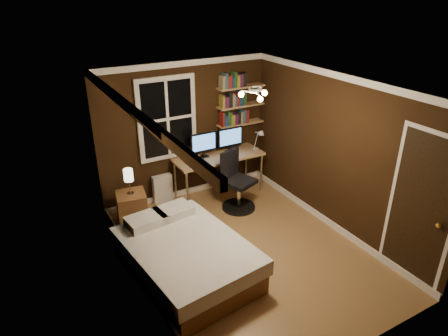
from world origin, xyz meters
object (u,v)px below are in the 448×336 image
bed (186,257)px  office_chair (237,187)px  bedside_lamp (129,182)px  desk (219,159)px  monitor_left (204,145)px  desk_lamp (259,140)px  radiator (163,189)px  monitor_right (230,140)px  nightstand (132,209)px

bed → office_chair: 1.96m
bedside_lamp → desk: bedside_lamp is taller
monitor_left → office_chair: (0.29, -0.68, -0.61)m
desk_lamp → bed: bearing=-143.8°
desk_lamp → radiator: bearing=168.3°
monitor_right → bedside_lamp: bearing=-171.2°
nightstand → desk: size_ratio=0.35×
bed → nightstand: 1.59m
nightstand → radiator: (0.71, 0.46, -0.02)m
nightstand → bedside_lamp: bearing=0.0°
desk → monitor_left: (-0.26, 0.08, 0.29)m
desk → bed: bearing=-129.7°
bedside_lamp → monitor_right: bearing=8.8°
radiator → monitor_left: (0.78, -0.15, 0.76)m
bedside_lamp → office_chair: bearing=-11.5°
bed → radiator: 2.09m
bedside_lamp → desk_lamp: 2.53m
monitor_left → monitor_right: 0.55m
bedside_lamp → nightstand: bearing=0.0°
nightstand → bedside_lamp: bedside_lamp is taller
bed → monitor_right: 2.71m
radiator → monitor_right: 1.54m
desk → monitor_right: size_ratio=3.32×
radiator → office_chair: size_ratio=0.50×
nightstand → monitor_left: monitor_left is taller
nightstand → desk_lamp: 2.62m
office_chair → desk: bearing=71.5°
bed → desk_lamp: (2.27, 1.66, 0.73)m
bed → nightstand: size_ratio=3.59×
bedside_lamp → desk_lamp: bearing=2.0°
nightstand → bedside_lamp: 0.51m
office_chair → radiator: bearing=121.0°
bedside_lamp → desk: size_ratio=0.26×
office_chair → monitor_left: bearing=91.8°
nightstand → radiator: 0.85m
monitor_left → bed: bearing=-123.2°
radiator → desk: size_ratio=0.32×
bedside_lamp → desk_lamp: desk_lamp is taller
nightstand → monitor_left: 1.69m
monitor_left → bedside_lamp: bearing=-168.0°
bedside_lamp → monitor_right: (2.04, 0.32, 0.23)m
desk → desk_lamp: desk_lamp is taller
monitor_left → desk_lamp: 1.05m
bedside_lamp → monitor_right: 2.08m
nightstand → desk_lamp: desk_lamp is taller
desk → desk_lamp: size_ratio=3.78×
office_chair → desk_lamp: bearing=9.8°
monitor_left → nightstand: bearing=-168.0°
radiator → monitor_right: size_ratio=1.07×
nightstand → radiator: size_ratio=1.08×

